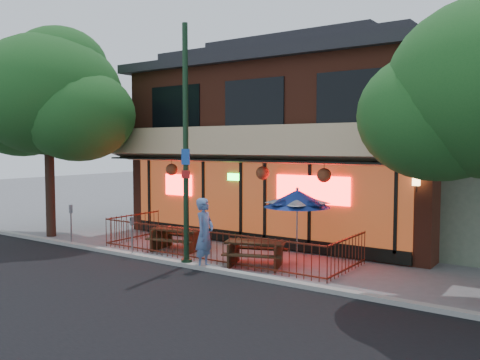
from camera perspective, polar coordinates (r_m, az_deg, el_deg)
The scene contains 13 objects.
ground at distance 15.46m, azimuth -5.03°, elevation -9.28°, with size 80.00×80.00×0.00m, color gray.
asphalt_street at distance 11.68m, azimuth -24.81°, elevation -14.06°, with size 80.00×11.00×0.00m, color black.
curb at distance 15.08m, azimuth -6.27°, elevation -9.40°, with size 80.00×0.25×0.12m, color #999993.
restaurant_building at distance 21.02m, azimuth 7.43°, elevation 5.54°, with size 12.96×9.49×8.05m.
patio_fence at distance 15.71m, azimuth -3.87°, elevation -6.71°, with size 8.44×2.62×1.00m.
street_light at distance 14.75m, azimuth -6.10°, elevation 2.42°, with size 0.43×0.32×7.00m.
street_tree_left at distance 20.96m, azimuth -20.54°, elevation 9.56°, with size 5.60×5.60×8.05m.
picnic_table_left at distance 17.25m, azimuth -7.00°, elevation -6.26°, with size 1.91×1.58×0.74m.
picnic_table_right at distance 14.92m, azimuth 1.78°, elevation -7.84°, with size 2.09×1.85×0.74m.
patio_umbrella at distance 15.24m, azimuth 6.45°, elevation -2.06°, with size 2.00×1.99×2.28m.
pedestrian at distance 14.60m, azimuth -3.99°, elevation -6.00°, with size 0.74×0.49×2.03m, color #5575AB.
parking_meter_near at distance 16.43m, azimuth -12.04°, elevation -5.48°, with size 0.14×0.13×1.28m.
parking_meter_far at distance 18.85m, azimuth -18.45°, elevation -4.06°, with size 0.16×0.15×1.44m.
Camera 1 is at (9.63, -11.57, 3.55)m, focal length 38.00 mm.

